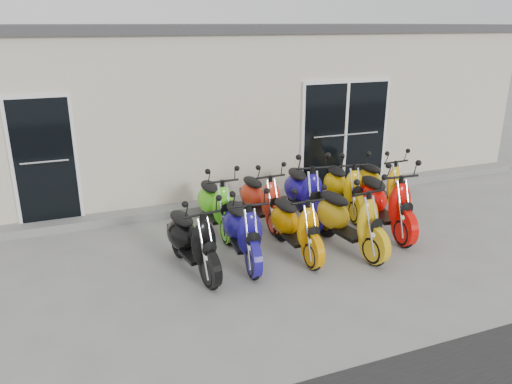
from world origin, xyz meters
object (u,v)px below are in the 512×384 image
(scooter_front_blue, at_px, (242,221))
(scooter_back_yellow, at_px, (344,180))
(scooter_front_black, at_px, (192,231))
(scooter_front_orange_a, at_px, (296,217))
(scooter_back_extra, at_px, (381,176))
(scooter_back_red, at_px, (261,191))
(scooter_back_blue, at_px, (304,184))
(scooter_front_red, at_px, (385,194))
(scooter_back_green, at_px, (216,197))
(scooter_front_orange_b, at_px, (349,210))

(scooter_front_blue, relative_size, scooter_back_yellow, 0.99)
(scooter_front_black, bearing_deg, scooter_front_orange_a, -9.36)
(scooter_front_black, relative_size, scooter_back_extra, 1.02)
(scooter_back_yellow, bearing_deg, scooter_back_red, -173.56)
(scooter_back_yellow, bearing_deg, scooter_back_blue, -168.86)
(scooter_front_red, xyz_separation_m, scooter_back_yellow, (-0.16, 1.05, -0.05))
(scooter_front_red, bearing_deg, scooter_back_green, 162.36)
(scooter_front_red, bearing_deg, scooter_front_black, -172.07)
(scooter_back_blue, xyz_separation_m, scooter_back_extra, (1.70, 0.09, -0.07))
(scooter_front_orange_a, xyz_separation_m, scooter_back_blue, (0.75, 1.22, 0.07))
(scooter_front_orange_a, distance_m, scooter_back_extra, 2.78)
(scooter_front_red, relative_size, scooter_back_red, 1.12)
(scooter_front_orange_b, height_order, scooter_back_green, scooter_front_orange_b)
(scooter_back_extra, bearing_deg, scooter_front_blue, -162.31)
(scooter_back_green, distance_m, scooter_back_yellow, 2.47)
(scooter_front_red, height_order, scooter_back_extra, scooter_front_red)
(scooter_back_red, bearing_deg, scooter_front_blue, -125.52)
(scooter_back_green, height_order, scooter_back_red, scooter_back_green)
(scooter_front_orange_a, height_order, scooter_back_yellow, scooter_back_yellow)
(scooter_front_red, distance_m, scooter_back_extra, 1.29)
(scooter_front_blue, xyz_separation_m, scooter_front_orange_a, (0.83, -0.08, -0.02))
(scooter_front_red, xyz_separation_m, scooter_back_red, (-1.80, 1.09, -0.08))
(scooter_front_orange_b, relative_size, scooter_front_red, 0.96)
(scooter_front_black, relative_size, scooter_front_orange_b, 0.94)
(scooter_front_orange_b, relative_size, scooter_back_red, 1.08)
(scooter_front_orange_a, distance_m, scooter_back_blue, 1.43)
(scooter_back_blue, distance_m, scooter_back_extra, 1.71)
(scooter_back_extra, bearing_deg, scooter_back_blue, -179.91)
(scooter_front_orange_b, distance_m, scooter_back_blue, 1.39)
(scooter_front_red, bearing_deg, scooter_back_yellow, 103.04)
(scooter_front_orange_a, bearing_deg, scooter_front_black, 178.43)
(scooter_front_blue, distance_m, scooter_front_orange_b, 1.68)
(scooter_front_black, bearing_deg, scooter_front_orange_b, -12.95)
(scooter_front_orange_b, relative_size, scooter_back_blue, 0.98)
(scooter_back_green, distance_m, scooter_back_red, 0.83)
(scooter_front_blue, relative_size, scooter_front_orange_b, 0.96)
(scooter_back_blue, relative_size, scooter_back_yellow, 1.06)
(scooter_back_green, distance_m, scooter_back_extra, 3.32)
(scooter_front_orange_b, height_order, scooter_back_extra, scooter_front_orange_b)
(scooter_front_blue, height_order, scooter_back_red, scooter_front_blue)
(scooter_front_orange_a, bearing_deg, scooter_back_yellow, 37.45)
(scooter_front_orange_a, bearing_deg, scooter_back_red, 90.82)
(scooter_back_red, bearing_deg, scooter_back_yellow, -4.24)
(scooter_back_blue, bearing_deg, scooter_front_red, -36.57)
(scooter_front_black, distance_m, scooter_front_orange_b, 2.45)
(scooter_front_red, bearing_deg, scooter_front_orange_b, -153.11)
(scooter_front_black, height_order, scooter_back_blue, scooter_back_blue)
(scooter_front_orange_a, relative_size, scooter_front_orange_b, 0.92)
(scooter_front_black, height_order, scooter_front_blue, scooter_front_blue)
(scooter_front_red, bearing_deg, scooter_back_blue, 139.72)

